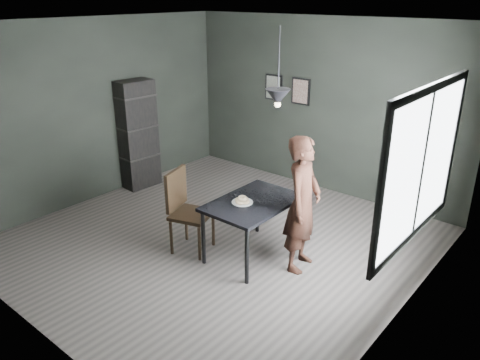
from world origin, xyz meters
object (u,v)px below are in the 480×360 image
Objects in this scene: pendant_lamp at (278,97)px; woman at (303,204)px; cafe_table at (253,207)px; wood_chair at (185,205)px; shelf_unit at (138,135)px; white_plate at (242,203)px.

woman is at bearing 10.65° from pendant_lamp.
cafe_table is 0.88m from wood_chair.
woman is 3.55m from shelf_unit.
pendant_lamp reaches higher than wood_chair.
white_plate is at bearing 4.72° from wood_chair.
pendant_lamp is (3.17, -0.50, 1.14)m from shelf_unit.
cafe_table is at bearing -158.20° from pendant_lamp.
woman reaches higher than wood_chair.
wood_chair reaches higher than cafe_table.
woman is 1.91× the size of pendant_lamp.
cafe_table is 1.41m from pendant_lamp.
pendant_lamp is (1.02, 0.52, 1.44)m from wood_chair.
shelf_unit is (-2.15, 1.01, 0.29)m from wood_chair.
white_plate is at bearing -143.82° from pendant_lamp.
shelf_unit reaches higher than woman.
shelf_unit is at bearing 168.47° from cafe_table.
woman is 0.91× the size of shelf_unit.
white_plate is 1.35m from pendant_lamp.
pendant_lamp is (0.31, 0.23, 1.29)m from white_plate.
shelf_unit is at bearing 137.23° from wood_chair.
white_plate is 0.14× the size of woman.
shelf_unit is at bearing 165.74° from white_plate.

